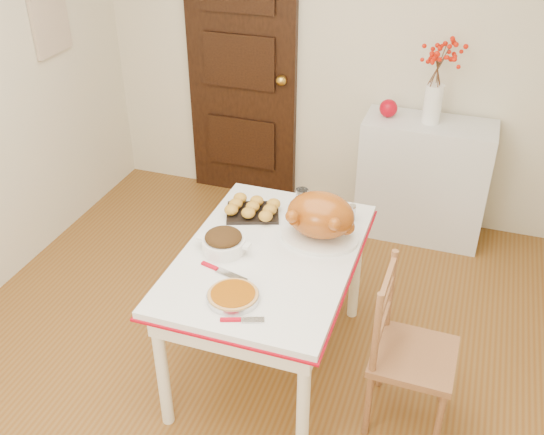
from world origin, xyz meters
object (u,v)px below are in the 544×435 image
(kitchen_table, at_px, (269,311))
(chair_oak, at_px, (414,353))
(pumpkin_pie, at_px, (233,295))
(turkey_platter, at_px, (320,217))
(sideboard, at_px, (423,180))

(kitchen_table, height_order, chair_oak, chair_oak)
(kitchen_table, xyz_separation_m, pumpkin_pie, (-0.03, -0.39, 0.40))
(turkey_platter, height_order, pumpkin_pie, turkey_platter)
(sideboard, height_order, pumpkin_pie, sideboard)
(sideboard, relative_size, pumpkin_pie, 3.68)
(sideboard, height_order, turkey_platter, turkey_platter)
(turkey_platter, bearing_deg, sideboard, 57.20)
(pumpkin_pie, bearing_deg, kitchen_table, 85.09)
(pumpkin_pie, bearing_deg, chair_oak, 17.54)
(turkey_platter, bearing_deg, chair_oak, -48.26)
(kitchen_table, xyz_separation_m, chair_oak, (0.78, -0.14, 0.07))
(turkey_platter, relative_size, pumpkin_pie, 1.70)
(chair_oak, bearing_deg, kitchen_table, 80.96)
(kitchen_table, height_order, pumpkin_pie, pumpkin_pie)
(kitchen_table, relative_size, turkey_platter, 3.10)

